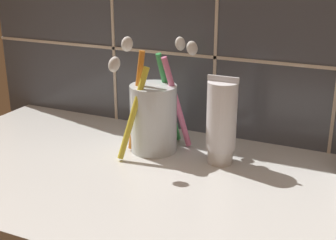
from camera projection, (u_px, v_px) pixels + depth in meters
The scene contains 4 objects.
sink_counter at pixel (154, 183), 64.83cm from camera, with size 75.90×38.38×2.00cm, color silver.
tile_wall_backsplash at pixel (207, 26), 75.05cm from camera, with size 85.90×1.72×40.27cm.
toothbrush_cup at pixel (154, 115), 71.51cm from camera, with size 10.43×13.97×17.93cm.
toothpaste_tube at pixel (221, 121), 66.96cm from camera, with size 4.57×4.35×13.03cm.
Camera 1 is at (26.23, -51.96, 30.94)cm, focal length 50.00 mm.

